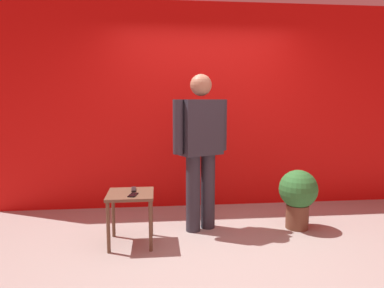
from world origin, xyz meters
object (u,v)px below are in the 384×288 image
cell_phone (133,195)px  standing_person (201,144)px  potted_plant (298,194)px  side_table (131,202)px  tv_remote (134,189)px

cell_phone → standing_person: bearing=44.8°
standing_person → potted_plant: (1.12, -0.09, -0.58)m
side_table → cell_phone: size_ratio=3.76×
potted_plant → standing_person: bearing=175.4°
side_table → potted_plant: (1.89, 0.24, -0.04)m
cell_phone → potted_plant: size_ratio=0.21×
side_table → tv_remote: tv_remote is taller
standing_person → cell_phone: standing_person is taller
tv_remote → potted_plant: bearing=1.4°
side_table → standing_person: bearing=23.6°
potted_plant → side_table: bearing=-172.6°
tv_remote → cell_phone: bearing=-91.3°
cell_phone → tv_remote: (-0.01, 0.20, 0.01)m
side_table → tv_remote: bearing=74.6°
standing_person → tv_remote: size_ratio=10.39×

